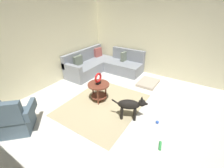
{
  "coord_description": "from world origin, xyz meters",
  "views": [
    {
      "loc": [
        -2.55,
        -1.31,
        2.5
      ],
      "look_at": [
        0.45,
        0.6,
        0.55
      ],
      "focal_mm": 23.85,
      "sensor_mm": 36.0,
      "label": 1
    }
  ],
  "objects_px": {
    "armchair": "(14,119)",
    "dog_toy_rope": "(160,146)",
    "torus_sculpture": "(98,78)",
    "dog": "(131,105)",
    "side_table": "(99,88)",
    "dog_bed_mat": "(148,83)",
    "sectional_couch": "(103,65)",
    "dog_toy_ball": "(157,122)"
  },
  "relations": [
    {
      "from": "dog_bed_mat",
      "to": "dog",
      "type": "bearing_deg",
      "value": -172.74
    },
    {
      "from": "dog_toy_rope",
      "to": "torus_sculpture",
      "type": "bearing_deg",
      "value": 72.0
    },
    {
      "from": "torus_sculpture",
      "to": "dog_toy_rope",
      "type": "xyz_separation_m",
      "value": [
        -0.64,
        -1.98,
        -0.69
      ]
    },
    {
      "from": "dog",
      "to": "dog_toy_ball",
      "type": "xyz_separation_m",
      "value": [
        0.17,
        -0.63,
        -0.34
      ]
    },
    {
      "from": "side_table",
      "to": "dog_toy_rope",
      "type": "bearing_deg",
      "value": -108.0
    },
    {
      "from": "dog_toy_ball",
      "to": "dog",
      "type": "bearing_deg",
      "value": 105.2
    },
    {
      "from": "side_table",
      "to": "dog_bed_mat",
      "type": "height_order",
      "value": "side_table"
    },
    {
      "from": "sectional_couch",
      "to": "dog",
      "type": "bearing_deg",
      "value": -131.52
    },
    {
      "from": "torus_sculpture",
      "to": "dog_toy_ball",
      "type": "distance_m",
      "value": 1.85
    },
    {
      "from": "dog_toy_rope",
      "to": "dog_bed_mat",
      "type": "bearing_deg",
      "value": 25.62
    },
    {
      "from": "side_table",
      "to": "dog_toy_ball",
      "type": "relative_size",
      "value": 7.82
    },
    {
      "from": "side_table",
      "to": "dog_toy_ball",
      "type": "xyz_separation_m",
      "value": [
        -0.04,
        -1.73,
        -0.38
      ]
    },
    {
      "from": "sectional_couch",
      "to": "armchair",
      "type": "height_order",
      "value": "same"
    },
    {
      "from": "armchair",
      "to": "side_table",
      "type": "height_order",
      "value": "armchair"
    },
    {
      "from": "torus_sculpture",
      "to": "side_table",
      "type": "bearing_deg",
      "value": 0.0
    },
    {
      "from": "sectional_couch",
      "to": "dog_toy_ball",
      "type": "xyz_separation_m",
      "value": [
        -1.76,
        -2.81,
        -0.25
      ]
    },
    {
      "from": "armchair",
      "to": "dog_toy_ball",
      "type": "relative_size",
      "value": 12.93
    },
    {
      "from": "armchair",
      "to": "dog_toy_rope",
      "type": "relative_size",
      "value": 5.01
    },
    {
      "from": "armchair",
      "to": "dog_bed_mat",
      "type": "bearing_deg",
      "value": 21.36
    },
    {
      "from": "dog_bed_mat",
      "to": "dog_toy_rope",
      "type": "relative_size",
      "value": 4.04
    },
    {
      "from": "dog_toy_ball",
      "to": "dog_toy_rope",
      "type": "xyz_separation_m",
      "value": [
        -0.61,
        -0.25,
        -0.01
      ]
    },
    {
      "from": "armchair",
      "to": "dog_toy_ball",
      "type": "bearing_deg",
      "value": -7.6
    },
    {
      "from": "side_table",
      "to": "dog_toy_rope",
      "type": "distance_m",
      "value": 2.11
    },
    {
      "from": "side_table",
      "to": "torus_sculpture",
      "type": "distance_m",
      "value": 0.29
    },
    {
      "from": "dog",
      "to": "sectional_couch",
      "type": "bearing_deg",
      "value": -156.6
    },
    {
      "from": "torus_sculpture",
      "to": "dog_toy_rope",
      "type": "distance_m",
      "value": 2.19
    },
    {
      "from": "torus_sculpture",
      "to": "armchair",
      "type": "bearing_deg",
      "value": 157.23
    },
    {
      "from": "dog_bed_mat",
      "to": "dog",
      "type": "xyz_separation_m",
      "value": [
        -1.92,
        -0.24,
        0.33
      ]
    },
    {
      "from": "armchair",
      "to": "dog_toy_rope",
      "type": "distance_m",
      "value": 3.07
    },
    {
      "from": "side_table",
      "to": "dog",
      "type": "height_order",
      "value": "dog"
    },
    {
      "from": "torus_sculpture",
      "to": "dog_bed_mat",
      "type": "bearing_deg",
      "value": -26.4
    },
    {
      "from": "side_table",
      "to": "torus_sculpture",
      "type": "relative_size",
      "value": 1.84
    },
    {
      "from": "armchair",
      "to": "dog",
      "type": "relative_size",
      "value": 1.26
    },
    {
      "from": "torus_sculpture",
      "to": "sectional_couch",
      "type": "bearing_deg",
      "value": 32.26
    },
    {
      "from": "torus_sculpture",
      "to": "dog",
      "type": "height_order",
      "value": "torus_sculpture"
    },
    {
      "from": "sectional_couch",
      "to": "dog_toy_ball",
      "type": "relative_size",
      "value": 29.32
    },
    {
      "from": "armchair",
      "to": "torus_sculpture",
      "type": "bearing_deg",
      "value": 23.1
    },
    {
      "from": "side_table",
      "to": "armchair",
      "type": "bearing_deg",
      "value": 157.23
    },
    {
      "from": "side_table",
      "to": "dog_bed_mat",
      "type": "xyz_separation_m",
      "value": [
        1.71,
        -0.85,
        -0.37
      ]
    },
    {
      "from": "sectional_couch",
      "to": "dog",
      "type": "distance_m",
      "value": 2.91
    },
    {
      "from": "side_table",
      "to": "dog_toy_rope",
      "type": "xyz_separation_m",
      "value": [
        -0.64,
        -1.98,
        -0.39
      ]
    },
    {
      "from": "dog_toy_ball",
      "to": "dog_toy_rope",
      "type": "bearing_deg",
      "value": -157.67
    }
  ]
}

